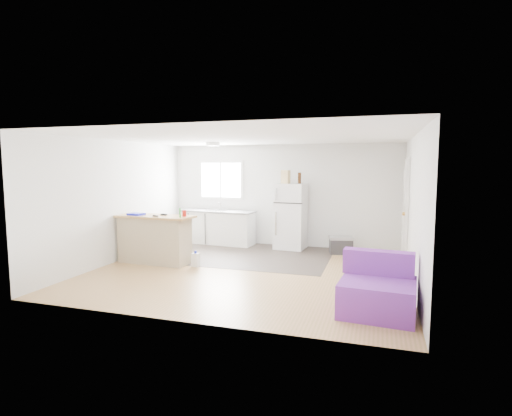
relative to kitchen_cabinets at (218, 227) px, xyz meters
The scene contains 19 objects.
room 2.80m from the kitchen_cabinets, 55.37° to the right, with size 5.51×5.01×2.41m.
vinyl_zone 1.32m from the kitchen_cabinets, 50.16° to the right, with size 4.05×2.50×0.00m, color #352D28.
window 1.17m from the kitchen_cabinets, 94.49° to the left, with size 1.18×0.06×0.98m.
interior_door 4.35m from the kitchen_cabinets, ahead, with size 0.11×0.92×2.10m.
ceiling_fixture 2.22m from the kitchen_cabinets, 72.03° to the right, with size 0.30×0.30×0.07m, color white.
kitchen_cabinets is the anchor object (origin of this frame).
peninsula 2.21m from the kitchen_cabinets, 101.35° to the right, with size 1.56×0.67×0.94m.
refrigerator 1.85m from the kitchen_cabinets, ahead, with size 0.71×0.68×1.50m.
cooler 3.00m from the kitchen_cabinets, ahead, with size 0.56×0.45×0.38m.
purple_seat 5.27m from the kitchen_cabinets, 44.33° to the right, with size 1.00×0.95×0.76m.
cleaner_jug 2.28m from the kitchen_cabinets, 78.21° to the right, with size 0.15×0.12×0.31m.
mop 2.31m from the kitchen_cabinets, 87.70° to the right, with size 0.25×0.31×1.13m.
red_cup 2.24m from the kitchen_cabinets, 84.48° to the right, with size 0.08×0.08×0.12m, color red.
blue_tray 2.42m from the kitchen_cabinets, 109.98° to the right, with size 0.30×0.22×0.04m, color #161BD1.
tool_a 2.18m from the kitchen_cabinets, 97.21° to the right, with size 0.14×0.05×0.03m, color black.
tool_b 2.40m from the kitchen_cabinets, 97.73° to the right, with size 0.10×0.04×0.03m, color black.
cardboard_box 2.11m from the kitchen_cabinets, ahead, with size 0.20×0.10×0.30m, color tan.
bottle_left 2.36m from the kitchen_cabinets, ahead, with size 0.07×0.07×0.25m, color #361C09.
bottle_right 2.35m from the kitchen_cabinets, ahead, with size 0.07×0.07×0.25m, color #361C09.
Camera 1 is at (2.22, -6.73, 1.90)m, focal length 28.00 mm.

